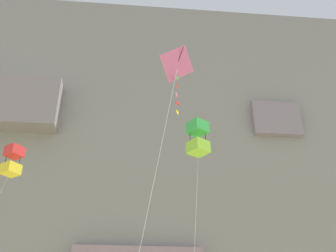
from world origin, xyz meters
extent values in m
cube|color=gray|center=(0.00, 65.81, 29.76)|extent=(180.00, 23.48, 59.52)
cube|color=gray|center=(-20.98, 52.57, 35.33)|extent=(15.89, 3.54, 8.34)
cube|color=gray|center=(22.07, 54.25, 35.44)|extent=(8.05, 2.60, 6.12)
cube|color=red|center=(-9.59, 24.56, 14.17)|extent=(1.49, 1.49, 0.74)
cube|color=yellow|center=(-9.59, 24.56, 12.81)|extent=(1.49, 1.49, 0.74)
cylinder|color=black|center=(-9.12, 24.56, 13.49)|extent=(0.04, 0.04, 2.00)
cylinder|color=black|center=(-10.07, 24.56, 13.49)|extent=(0.04, 0.04, 2.00)
cube|color=green|center=(2.19, 16.42, 12.21)|extent=(1.26, 1.26, 0.64)
cube|color=#8CCC33|center=(2.19, 16.42, 11.04)|extent=(1.26, 1.26, 0.64)
cylinder|color=black|center=(2.60, 16.42, 11.62)|extent=(0.03, 0.03, 1.72)
cylinder|color=black|center=(1.78, 16.42, 11.62)|extent=(0.03, 0.03, 1.72)
cylinder|color=silver|center=(1.61, 15.10, 5.42)|extent=(1.18, 2.65, 10.60)
cube|color=pink|center=(1.00, 15.15, 15.46)|extent=(2.07, 1.66, 2.49)
cylinder|color=black|center=(1.00, 15.15, 15.46)|extent=(0.71, 0.49, 1.99)
cube|color=green|center=(0.98, 15.15, 14.50)|extent=(0.14, 0.30, 0.15)
cube|color=red|center=(1.00, 15.15, 13.96)|extent=(0.12, 0.30, 0.15)
cube|color=pink|center=(0.94, 15.15, 13.43)|extent=(0.13, 0.30, 0.15)
cube|color=red|center=(1.00, 15.15, 12.89)|extent=(0.25, 0.22, 0.15)
cube|color=yellow|center=(0.97, 15.15, 12.36)|extent=(0.16, 0.29, 0.15)
cylinder|color=silver|center=(-0.29, 12.68, 7.63)|extent=(2.60, 4.95, 15.02)
camera|label=1|loc=(-1.12, -2.26, 1.72)|focal=43.29mm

